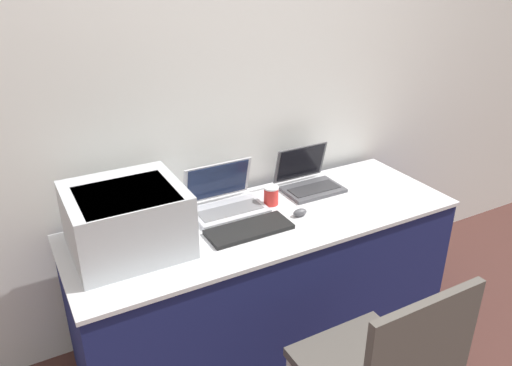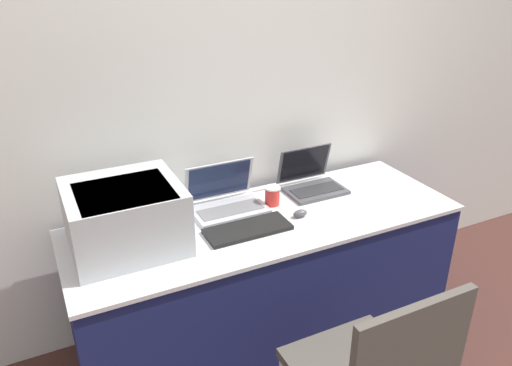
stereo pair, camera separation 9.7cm
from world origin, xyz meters
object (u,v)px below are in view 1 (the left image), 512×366
(printer, at_px, (127,218))
(external_keyboard, at_px, (249,229))
(laptop_left, at_px, (225,200))
(laptop_right, at_px, (308,179))
(coffee_cup, at_px, (271,195))
(mouse, at_px, (300,212))

(printer, xyz_separation_m, external_keyboard, (0.52, -0.12, -0.14))
(laptop_left, height_order, laptop_right, laptop_left)
(coffee_cup, height_order, mouse, coffee_cup)
(printer, relative_size, mouse, 6.42)
(coffee_cup, distance_m, mouse, 0.19)
(printer, distance_m, coffee_cup, 0.75)
(laptop_left, distance_m, coffee_cup, 0.23)
(laptop_left, bearing_deg, external_keyboard, -89.83)
(printer, relative_size, coffee_cup, 4.87)
(printer, xyz_separation_m, laptop_right, (1.01, 0.14, -0.10))
(external_keyboard, bearing_deg, laptop_left, 90.17)
(printer, bearing_deg, mouse, -7.53)
(mouse, bearing_deg, laptop_left, 139.88)
(laptop_right, xyz_separation_m, mouse, (-0.21, -0.24, -0.03))
(printer, relative_size, laptop_right, 1.52)
(printer, xyz_separation_m, laptop_left, (0.52, 0.13, -0.10))
(printer, height_order, coffee_cup, printer)
(laptop_left, xyz_separation_m, external_keyboard, (0.00, -0.25, -0.04))
(laptop_right, relative_size, external_keyboard, 0.78)
(printer, bearing_deg, external_keyboard, -12.84)
(laptop_left, xyz_separation_m, mouse, (0.28, -0.24, -0.03))
(printer, height_order, mouse, printer)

